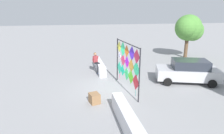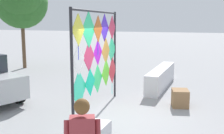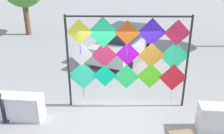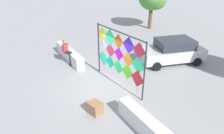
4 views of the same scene
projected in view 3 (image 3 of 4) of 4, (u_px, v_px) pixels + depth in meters
name	position (u px, v px, depth m)	size (l,w,h in m)	color
ground	(118.00, 119.00, 7.40)	(120.00, 120.00, 0.00)	gray
kite_display_rack	(128.00, 54.00, 7.46)	(3.77, 0.40, 2.99)	#232328
parked_car	(123.00, 43.00, 12.01)	(2.98, 4.44, 1.59)	#B7B7BC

